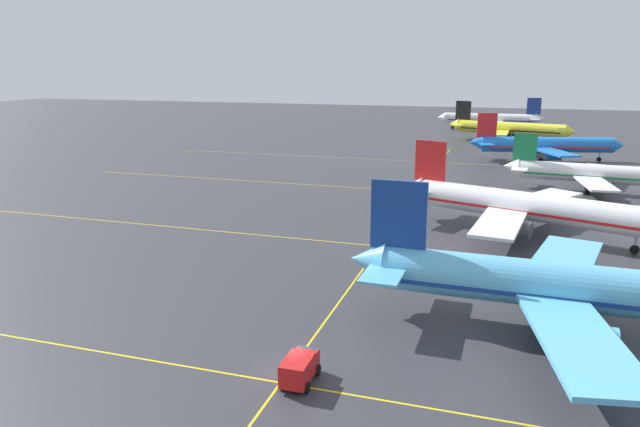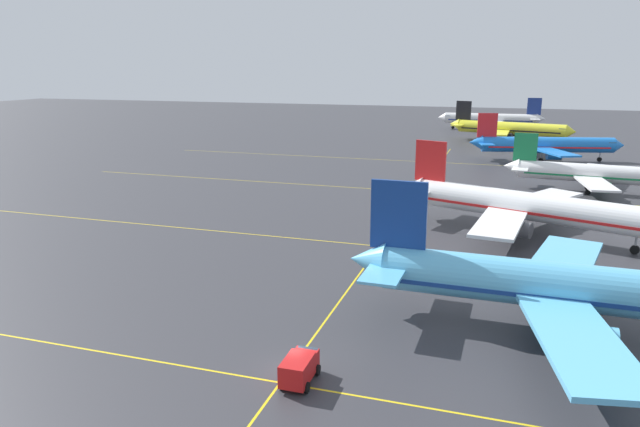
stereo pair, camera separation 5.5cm
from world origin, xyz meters
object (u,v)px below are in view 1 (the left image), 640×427
object	(u,v)px
airliner_third_row	(597,174)
airliner_distant_taxiway	(491,119)
airliner_second_row	(526,206)
airliner_far_right_stand	(508,128)
airliner_front_gate	(577,288)
service_truck_red_van	(300,367)
airliner_far_left_stand	(545,145)

from	to	relation	value
airliner_third_row	airliner_distant_taxiway	distance (m)	107.54
airliner_second_row	airliner_far_right_stand	xyz separation A→B (m)	(-2.65, 105.28, -0.03)
airliner_front_gate	airliner_distant_taxiway	size ratio (longest dim) A/B	1.09
airliner_front_gate	airliner_third_row	xyz separation A→B (m)	(9.65, 63.89, -0.77)
airliner_front_gate	airliner_far_right_stand	distance (m)	136.44
airliner_front_gate	airliner_far_right_stand	xyz separation A→B (m)	(-5.97, 136.31, -0.28)
airliner_front_gate	airliner_distant_taxiway	world-z (taller)	airliner_front_gate
airliner_distant_taxiway	service_truck_red_van	bearing A→B (deg)	-92.41
airliner_third_row	airliner_far_right_stand	xyz separation A→B (m)	(-15.62, 72.42, 0.49)
airliner_third_row	service_truck_red_van	world-z (taller)	airliner_third_row
airliner_distant_taxiway	airliner_far_left_stand	bearing A→B (deg)	-77.98
airliner_distant_taxiway	airliner_far_right_stand	bearing A→B (deg)	-79.38
airliner_far_right_stand	airliner_distant_taxiway	size ratio (longest dim) A/B	1.01
airliner_second_row	airliner_distant_taxiway	distance (m)	138.45
service_truck_red_van	airliner_far_left_stand	bearing A→B (deg)	78.93
airliner_far_right_stand	airliner_second_row	bearing A→B (deg)	-88.56
airliner_third_row	airliner_distant_taxiway	world-z (taller)	airliner_distant_taxiway
airliner_far_right_stand	airliner_far_left_stand	bearing A→B (deg)	-76.72
airliner_front_gate	airliner_second_row	world-z (taller)	airliner_front_gate
airliner_far_left_stand	airliner_front_gate	bearing A→B (deg)	-91.46
airliner_far_left_stand	service_truck_red_van	world-z (taller)	airliner_far_left_stand
airliner_far_left_stand	service_truck_red_van	bearing A→B (deg)	-101.07
service_truck_red_van	airliner_far_right_stand	bearing A→B (deg)	84.73
airliner_distant_taxiway	service_truck_red_van	distance (m)	183.75
airliner_third_row	airliner_front_gate	bearing A→B (deg)	-98.59
airliner_distant_taxiway	service_truck_red_van	xyz separation A→B (m)	(-7.73, -183.57, -2.79)
airliner_second_row	airliner_far_left_stand	size ratio (longest dim) A/B	1.01
airliner_third_row	airliner_far_left_stand	size ratio (longest dim) A/B	0.91
airliner_far_right_stand	airliner_distant_taxiway	world-z (taller)	airliner_far_right_stand
airliner_far_left_stand	service_truck_red_van	size ratio (longest dim) A/B	8.84
airliner_second_row	service_truck_red_van	distance (m)	48.41
airliner_front_gate	service_truck_red_van	xyz separation A→B (m)	(-19.87, -14.37, -3.14)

